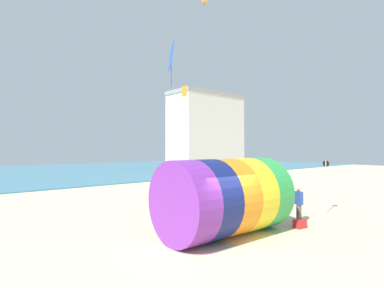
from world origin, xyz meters
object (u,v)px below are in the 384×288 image
giant_inflatable_tube (225,197)px  kite_orange_parafoil (205,2)px  beach_flag (328,166)px  kite_handler (299,204)px  kite_blue_diamond (171,56)px  cooler_box (300,224)px  kite_orange_diamond (184,91)px

giant_inflatable_tube → kite_orange_parafoil: kite_orange_parafoil is taller
beach_flag → kite_handler: bearing=-177.1°
beach_flag → giant_inflatable_tube: bearing=175.2°
kite_blue_diamond → kite_orange_parafoil: 12.13m
giant_inflatable_tube → kite_orange_parafoil: 20.05m
kite_orange_parafoil → kite_blue_diamond: bearing=-144.4°
kite_blue_diamond → beach_flag: size_ratio=0.86×
kite_handler → beach_flag: (3.32, 0.17, 1.66)m
beach_flag → cooler_box: 4.92m
kite_orange_diamond → kite_blue_diamond: size_ratio=0.66×
giant_inflatable_tube → beach_flag: size_ratio=1.89×
kite_handler → kite_orange_parafoil: bearing=68.4°
giant_inflatable_tube → kite_orange_diamond: 16.92m
kite_blue_diamond → kite_orange_parafoil: bearing=35.6°
kite_handler → beach_flag: 3.71m
kite_orange_parafoil → kite_orange_diamond: bearing=99.3°
kite_handler → kite_orange_diamond: kite_orange_diamond is taller
kite_orange_parafoil → beach_flag: 17.69m
kite_handler → cooler_box: (-0.94, -0.58, -0.68)m
cooler_box → kite_orange_diamond: bearing=70.4°
kite_blue_diamond → cooler_box: kite_blue_diamond is taller
kite_orange_diamond → kite_orange_parafoil: kite_orange_parafoil is taller
giant_inflatable_tube → kite_orange_parafoil: bearing=50.3°
kite_blue_diamond → kite_orange_diamond: bearing=46.9°
kite_orange_diamond → kite_handler: bearing=-106.8°
kite_orange_parafoil → beach_flag: kite_orange_parafoil is taller
giant_inflatable_tube → kite_handler: (4.24, -0.80, -0.67)m
giant_inflatable_tube → cooler_box: size_ratio=10.29×
kite_blue_diamond → cooler_box: size_ratio=4.69×
kite_handler → cooler_box: bearing=-148.3°
beach_flag → kite_blue_diamond: bearing=139.0°
giant_inflatable_tube → kite_blue_diamond: bearing=78.2°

